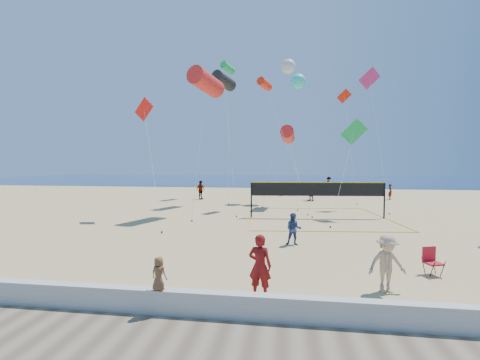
# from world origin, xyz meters

# --- Properties ---
(ground) EXTENTS (120.00, 120.00, 0.00)m
(ground) POSITION_xyz_m (0.00, 0.00, 0.00)
(ground) COLOR tan
(ground) RESTS_ON ground
(ocean) EXTENTS (140.00, 50.00, 0.03)m
(ocean) POSITION_xyz_m (0.00, 62.00, 0.01)
(ocean) COLOR #101F4C
(ocean) RESTS_ON ground
(seawall) EXTENTS (32.00, 0.30, 0.60)m
(seawall) POSITION_xyz_m (0.00, -3.00, 0.30)
(seawall) COLOR silver
(seawall) RESTS_ON ground
(woman) EXTENTS (0.70, 0.52, 1.74)m
(woman) POSITION_xyz_m (-0.31, -1.74, 0.87)
(woman) COLOR maroon
(woman) RESTS_ON ground
(toddler) EXTENTS (0.45, 0.34, 0.82)m
(toddler) POSITION_xyz_m (-2.65, -3.07, 1.01)
(toddler) COLOR brown
(toddler) RESTS_ON seawall
(bystander_a) EXTENTS (0.73, 0.58, 1.44)m
(bystander_a) POSITION_xyz_m (0.76, 4.06, 0.72)
(bystander_a) COLOR navy
(bystander_a) RESTS_ON ground
(bystander_b) EXTENTS (1.16, 0.79, 1.65)m
(bystander_b) POSITION_xyz_m (3.23, -0.88, 0.82)
(bystander_b) COLOR tan
(bystander_b) RESTS_ON ground
(far_person_0) EXTENTS (0.96, 1.21, 1.92)m
(far_person_0) POSITION_xyz_m (-8.11, 21.17, 0.96)
(far_person_0) COLOR gray
(far_person_0) RESTS_ON ground
(far_person_1) EXTENTS (1.42, 1.40, 1.63)m
(far_person_1) POSITION_xyz_m (2.91, 21.56, 0.82)
(far_person_1) COLOR gray
(far_person_1) RESTS_ON ground
(far_person_2) EXTENTS (0.38, 0.57, 1.55)m
(far_person_2) POSITION_xyz_m (10.92, 23.71, 0.77)
(far_person_2) COLOR gray
(far_person_2) RESTS_ON ground
(far_person_3) EXTENTS (0.83, 0.69, 1.57)m
(far_person_3) POSITION_xyz_m (0.45, 26.10, 0.79)
(far_person_3) COLOR gray
(far_person_3) RESTS_ON ground
(far_person_4) EXTENTS (1.10, 1.37, 1.85)m
(far_person_4) POSITION_xyz_m (6.16, 33.46, 0.92)
(far_person_4) COLOR gray
(far_person_4) RESTS_ON ground
(camp_chair) EXTENTS (0.60, 0.70, 1.00)m
(camp_chair) POSITION_xyz_m (5.15, 0.85, 0.50)
(camp_chair) COLOR #AF1422
(camp_chair) RESTS_ON ground
(volleyball_net) EXTENTS (9.84, 9.70, 2.42)m
(volleyball_net) POSITION_xyz_m (2.52, 11.58, 1.66)
(volleyball_net) COLOR black
(volleyball_net) RESTS_ON ground
(kite_0) EXTENTS (2.18, 4.57, 10.17)m
(kite_0) POSITION_xyz_m (-5.15, 11.87, 9.32)
(kite_0) COLOR red
(kite_0) RESTS_ON ground
(kite_1) EXTENTS (3.25, 8.68, 11.75)m
(kite_1) POSITION_xyz_m (-5.11, 18.30, 11.03)
(kite_1) COLOR black
(kite_1) RESTS_ON ground
(kite_2) EXTENTS (4.19, 5.48, 10.54)m
(kite_2) POSITION_xyz_m (-1.33, 16.10, 10.07)
(kite_2) COLOR red
(kite_2) RESTS_ON ground
(kite_3) EXTENTS (3.78, 4.85, 8.06)m
(kite_3) POSITION_xyz_m (-8.83, 9.91, 6.86)
(kite_3) COLOR red
(kite_3) RESTS_ON ground
(kite_4) EXTENTS (2.93, 4.37, 6.67)m
(kite_4) POSITION_xyz_m (4.87, 12.12, 5.55)
(kite_4) COLOR green
(kite_4) RESTS_ON ground
(kite_5) EXTENTS (1.86, 4.67, 11.70)m
(kite_5) POSITION_xyz_m (7.33, 17.89, 10.26)
(kite_5) COLOR #C32A6A
(kite_5) RESTS_ON ground
(kite_6) EXTENTS (2.83, 6.72, 13.82)m
(kite_6) POSITION_xyz_m (0.62, 21.93, 13.12)
(kite_6) COLOR silver
(kite_6) RESTS_ON ground
(kite_7) EXTENTS (1.67, 7.40, 12.16)m
(kite_7) POSITION_xyz_m (1.55, 21.12, 11.43)
(kite_7) COLOR #31D2CE
(kite_7) RESTS_ON ground
(kite_8) EXTENTS (2.17, 8.52, 14.70)m
(kite_8) POSITION_xyz_m (-5.97, 25.03, 14.14)
(kite_8) COLOR green
(kite_8) RESTS_ON ground
(kite_9) EXTENTS (1.61, 6.75, 11.72)m
(kite_9) POSITION_xyz_m (6.65, 25.48, 10.19)
(kite_9) COLOR red
(kite_9) RESTS_ON ground
(kite_10) EXTENTS (2.08, 5.81, 6.77)m
(kite_10) POSITION_xyz_m (0.57, 16.98, 6.06)
(kite_10) COLOR red
(kite_10) RESTS_ON ground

